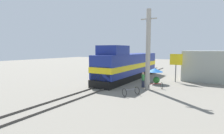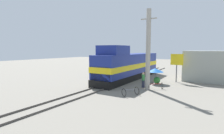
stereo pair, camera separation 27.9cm
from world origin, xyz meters
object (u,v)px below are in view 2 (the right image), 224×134
object	(u,v)px
locomotive	(129,66)
bicycle_spare	(130,91)
billboard_sign	(177,62)
utility_pole	(148,50)
vendor_umbrella	(155,70)
person_bystander	(143,79)
bicycle	(155,86)

from	to	relation	value
locomotive	bicycle_spare	size ratio (longest dim) A/B	9.59
billboard_sign	utility_pole	bearing A→B (deg)	-106.81
utility_pole	bicycle_spare	bearing A→B (deg)	-98.21
vendor_umbrella	locomotive	bearing A→B (deg)	164.69
locomotive	utility_pole	world-z (taller)	utility_pole
utility_pole	billboard_sign	world-z (taller)	utility_pole
person_bystander	bicycle_spare	bearing A→B (deg)	-86.30
billboard_sign	bicycle_spare	bearing A→B (deg)	-103.83
vendor_umbrella	utility_pole	bearing A→B (deg)	-85.50
locomotive	utility_pole	xyz separation A→B (m)	(4.74, -4.97, 2.40)
billboard_sign	bicycle	xyz separation A→B (m)	(-1.17, -5.69, -2.44)
locomotive	vendor_umbrella	distance (m)	4.62
vendor_umbrella	billboard_sign	world-z (taller)	billboard_sign
bicycle	bicycle_spare	xyz separation A→B (m)	(-1.21, -3.95, 0.01)
utility_pole	billboard_sign	size ratio (longest dim) A/B	2.29
billboard_sign	bicycle_spare	size ratio (longest dim) A/B	2.21
utility_pole	person_bystander	bearing A→B (deg)	138.66
locomotive	bicycle	xyz separation A→B (m)	(5.46, -4.43, -1.67)
person_bystander	bicycle_spare	world-z (taller)	person_bystander
person_bystander	utility_pole	bearing A→B (deg)	-41.34
utility_pole	person_bystander	xyz separation A→B (m)	(-0.76, 0.67, -3.49)
locomotive	vendor_umbrella	bearing A→B (deg)	-15.31
locomotive	billboard_sign	size ratio (longest dim) A/B	4.33
bicycle	vendor_umbrella	bearing A→B (deg)	165.97
locomotive	person_bystander	size ratio (longest dim) A/B	9.44
billboard_sign	person_bystander	size ratio (longest dim) A/B	2.18
utility_pole	bicycle	world-z (taller)	utility_pole
locomotive	person_bystander	world-z (taller)	locomotive
utility_pole	person_bystander	distance (m)	3.63
utility_pole	vendor_umbrella	xyz separation A→B (m)	(-0.30, 3.75, -2.68)
vendor_umbrella	person_bystander	xyz separation A→B (m)	(-0.46, -3.09, -0.81)
vendor_umbrella	bicycle_spare	xyz separation A→B (m)	(-0.20, -7.17, -1.38)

